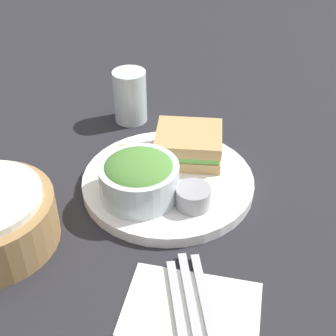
{
  "coord_description": "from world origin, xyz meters",
  "views": [
    {
      "loc": [
        -0.61,
        -0.13,
        0.51
      ],
      "look_at": [
        0.0,
        0.0,
        0.04
      ],
      "focal_mm": 50.0,
      "sensor_mm": 36.0,
      "label": 1
    }
  ],
  "objects_px": {
    "fork": "(206,304)",
    "plate": "(168,182)",
    "salad_bowl": "(139,177)",
    "spoon": "(178,307)",
    "drink_glass": "(130,96)",
    "knife": "(192,306)",
    "sandwich": "(189,144)",
    "dressing_cup": "(193,197)"
  },
  "relations": [
    {
      "from": "salad_bowl",
      "to": "plate",
      "type": "bearing_deg",
      "value": -33.22
    },
    {
      "from": "knife",
      "to": "dressing_cup",
      "type": "bearing_deg",
      "value": 170.31
    },
    {
      "from": "knife",
      "to": "fork",
      "type": "bearing_deg",
      "value": 90.0
    },
    {
      "from": "drink_glass",
      "to": "fork",
      "type": "xyz_separation_m",
      "value": [
        -0.44,
        -0.22,
        -0.05
      ]
    },
    {
      "from": "dressing_cup",
      "to": "sandwich",
      "type": "bearing_deg",
      "value": 13.3
    },
    {
      "from": "salad_bowl",
      "to": "spoon",
      "type": "height_order",
      "value": "salad_bowl"
    },
    {
      "from": "drink_glass",
      "to": "fork",
      "type": "distance_m",
      "value": 0.49
    },
    {
      "from": "plate",
      "to": "knife",
      "type": "bearing_deg",
      "value": -160.87
    },
    {
      "from": "plate",
      "to": "knife",
      "type": "xyz_separation_m",
      "value": [
        -0.24,
        -0.08,
        -0.0
      ]
    },
    {
      "from": "spoon",
      "to": "dressing_cup",
      "type": "bearing_deg",
      "value": 164.8
    },
    {
      "from": "dressing_cup",
      "to": "fork",
      "type": "xyz_separation_m",
      "value": [
        -0.17,
        -0.05,
        -0.03
      ]
    },
    {
      "from": "salad_bowl",
      "to": "fork",
      "type": "distance_m",
      "value": 0.23
    },
    {
      "from": "drink_glass",
      "to": "spoon",
      "type": "relative_size",
      "value": 0.71
    },
    {
      "from": "fork",
      "to": "spoon",
      "type": "height_order",
      "value": "same"
    },
    {
      "from": "drink_glass",
      "to": "knife",
      "type": "relative_size",
      "value": 0.61
    },
    {
      "from": "sandwich",
      "to": "salad_bowl",
      "type": "relative_size",
      "value": 0.99
    },
    {
      "from": "drink_glass",
      "to": "plate",
      "type": "bearing_deg",
      "value": -148.72
    },
    {
      "from": "fork",
      "to": "drink_glass",
      "type": "bearing_deg",
      "value": -172.04
    },
    {
      "from": "sandwich",
      "to": "spoon",
      "type": "xyz_separation_m",
      "value": [
        -0.31,
        -0.04,
        -0.04
      ]
    },
    {
      "from": "dressing_cup",
      "to": "spoon",
      "type": "distance_m",
      "value": 0.19
    },
    {
      "from": "plate",
      "to": "fork",
      "type": "distance_m",
      "value": 0.25
    },
    {
      "from": "fork",
      "to": "spoon",
      "type": "bearing_deg",
      "value": -90.0
    },
    {
      "from": "plate",
      "to": "dressing_cup",
      "type": "bearing_deg",
      "value": -138.77
    },
    {
      "from": "sandwich",
      "to": "salad_bowl",
      "type": "bearing_deg",
      "value": 154.77
    },
    {
      "from": "salad_bowl",
      "to": "dressing_cup",
      "type": "height_order",
      "value": "salad_bowl"
    },
    {
      "from": "salad_bowl",
      "to": "knife",
      "type": "bearing_deg",
      "value": -147.48
    },
    {
      "from": "fork",
      "to": "spoon",
      "type": "xyz_separation_m",
      "value": [
        -0.01,
        0.03,
        0.0
      ]
    },
    {
      "from": "plate",
      "to": "sandwich",
      "type": "relative_size",
      "value": 2.3
    },
    {
      "from": "drink_glass",
      "to": "fork",
      "type": "relative_size",
      "value": 0.64
    },
    {
      "from": "salad_bowl",
      "to": "spoon",
      "type": "distance_m",
      "value": 0.22
    },
    {
      "from": "salad_bowl",
      "to": "dressing_cup",
      "type": "xyz_separation_m",
      "value": [
        -0.01,
        -0.09,
        -0.02
      ]
    },
    {
      "from": "plate",
      "to": "salad_bowl",
      "type": "relative_size",
      "value": 2.28
    },
    {
      "from": "sandwich",
      "to": "plate",
      "type": "bearing_deg",
      "value": 161.84
    },
    {
      "from": "sandwich",
      "to": "salad_bowl",
      "type": "distance_m",
      "value": 0.14
    },
    {
      "from": "plate",
      "to": "fork",
      "type": "xyz_separation_m",
      "value": [
        -0.23,
        -0.1,
        -0.0
      ]
    },
    {
      "from": "dressing_cup",
      "to": "salad_bowl",
      "type": "bearing_deg",
      "value": 85.44
    },
    {
      "from": "spoon",
      "to": "drink_glass",
      "type": "bearing_deg",
      "value": -176.25
    },
    {
      "from": "fork",
      "to": "plate",
      "type": "bearing_deg",
      "value": -175.94
    },
    {
      "from": "knife",
      "to": "drink_glass",
      "type": "bearing_deg",
      "value": -174.14
    },
    {
      "from": "fork",
      "to": "sandwich",
      "type": "bearing_deg",
      "value": 175.22
    },
    {
      "from": "knife",
      "to": "spoon",
      "type": "xyz_separation_m",
      "value": [
        -0.01,
        0.02,
        0.0
      ]
    },
    {
      "from": "plate",
      "to": "spoon",
      "type": "bearing_deg",
      "value": -164.93
    }
  ]
}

